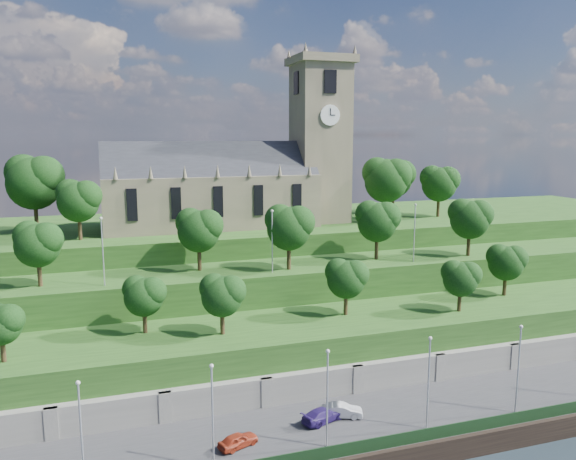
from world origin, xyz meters
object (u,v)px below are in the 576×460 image
object	(u,v)px
car_left	(238,440)
car_middle	(342,410)
church	(241,177)
car_right	(323,415)

from	to	relation	value
car_left	car_middle	xyz separation A→B (m)	(10.77, 2.08, 0.03)
church	car_right	size ratio (longest dim) A/B	8.54
car_middle	car_right	distance (m)	2.05
car_right	car_middle	bearing A→B (deg)	-103.18
church	car_right	xyz separation A→B (m)	(-1.45, -39.28, -19.87)
church	car_middle	xyz separation A→B (m)	(0.58, -39.05, -19.87)
church	car_right	world-z (taller)	church
car_left	car_right	xyz separation A→B (m)	(8.73, 1.85, 0.03)
car_middle	car_right	xyz separation A→B (m)	(-2.03, -0.23, 0.00)
car_middle	church	bearing A→B (deg)	21.93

